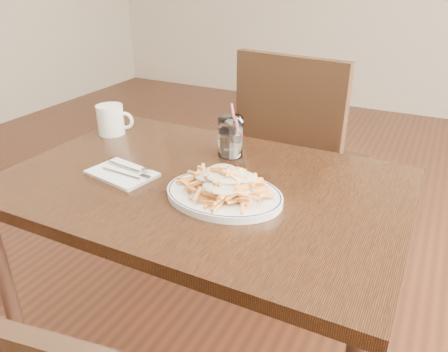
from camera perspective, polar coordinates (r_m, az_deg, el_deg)
The scene contains 8 objects.
table at distance 1.37m, azimuth -2.73°, elevation -3.53°, with size 1.20×0.80×0.75m.
chair_far at distance 1.97m, azimuth 9.55°, elevation 2.96°, with size 0.53×0.53×1.03m.
fries_plate at distance 1.22m, azimuth 0.00°, elevation -2.45°, with size 0.41×0.38×0.02m.
loaded_fries at distance 1.20m, azimuth 0.00°, elevation -0.40°, with size 0.27×0.23×0.07m.
napkin at distance 1.40m, azimuth -13.19°, elevation 0.32°, with size 0.21×0.13×0.01m, color white.
cutlery at distance 1.40m, azimuth -13.09°, elevation 0.72°, with size 0.19×0.07×0.01m.
water_glass at distance 1.48m, azimuth 0.84°, elevation 4.90°, with size 0.08×0.08×0.19m.
coffee_mug at distance 1.73m, azimuth -14.51°, elevation 7.13°, with size 0.14×0.10×0.11m.
Camera 1 is at (0.59, -1.03, 1.35)m, focal length 35.00 mm.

